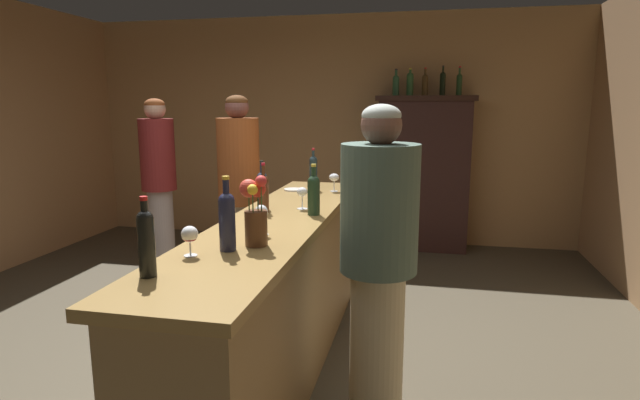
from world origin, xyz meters
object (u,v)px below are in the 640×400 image
Objects in this scene: wine_glass_front at (190,236)px; display_cabinet at (423,171)px; wine_bottle_riesling at (314,193)px; display_bottle_midleft at (410,83)px; cheese_plate at (293,190)px; wine_bottle_syrah at (264,192)px; wine_bottle_rose at (262,188)px; bartender at (378,259)px; wine_glass_mid at (302,193)px; wine_glass_spare at (261,214)px; display_bottle_left at (396,84)px; wine_bottle_pinot at (313,171)px; wine_glass_rear at (334,178)px; display_bottle_midright at (443,83)px; flower_arrangement at (255,211)px; display_bottle_right at (459,83)px; display_bottle_center at (425,84)px; wine_bottle_chardonnay at (146,240)px; wine_bottle_merlot at (227,218)px; patron_in_navy at (239,193)px; bar_counter at (278,297)px; patron_near_entrance at (159,182)px.

display_cabinet is at bearing 75.85° from wine_glass_front.
display_bottle_midleft is at bearing 81.25° from wine_bottle_riesling.
wine_bottle_syrah is at bearing -87.86° from cheese_plate.
bartender is at bearing -39.44° from wine_bottle_rose.
wine_glass_mid is (0.24, 1.12, 0.01)m from wine_glass_front.
wine_glass_mid is 0.90× the size of wine_glass_spare.
display_bottle_left reaches higher than wine_bottle_riesling.
wine_glass_rear is (0.18, -0.07, -0.04)m from wine_bottle_pinot.
wine_glass_mid is (0.21, 0.14, -0.03)m from wine_bottle_syrah.
display_bottle_midright is at bearing 74.52° from wine_glass_spare.
wine_bottle_riesling is 1.05× the size of display_bottle_left.
flower_arrangement reaches higher than cheese_plate.
display_bottle_midleft is 0.93× the size of display_bottle_midright.
wine_bottle_syrah is at bearing -114.03° from display_bottle_right.
display_bottle_left is 0.18× the size of bartender.
display_bottle_center is at bearing 65.14° from cheese_plate.
wine_bottle_syrah is at bearing -111.06° from display_bottle_midright.
display_bottle_midright is at bearing 68.94° from wine_bottle_syrah.
wine_bottle_chardonnay is 2.01× the size of wine_glass_spare.
wine_bottle_chardonnay is at bearing -112.48° from wine_bottle_merlot.
wine_glass_mid is 0.08× the size of patron_in_navy.
wine_glass_front is 0.86× the size of wine_glass_spare.
display_bottle_right reaches higher than display_cabinet.
bar_counter is 3.47m from display_bottle_midleft.
display_bottle_left is at bearing 80.63° from wine_glass_front.
wine_glass_rear is at bearing 30.17° from patron_near_entrance.
display_bottle_center is (0.97, 2.10, 0.89)m from cheese_plate.
wine_bottle_rose is 0.95× the size of display_bottle_midright.
wine_bottle_rose is 1.09m from bartender.
bar_counter is 3.24m from display_cabinet.
display_bottle_midright reaches higher than display_bottle_center.
patron_in_navy is at bearing 134.92° from wine_glass_mid.
wine_bottle_rose is 1.02× the size of display_bottle_midleft.
patron_near_entrance is 0.99× the size of patron_in_navy.
wine_glass_rear is 0.89× the size of wine_glass_spare.
bartender is at bearing -71.21° from wine_glass_rear.
wine_bottle_riesling is 3.07m from display_bottle_left.
patron_in_navy reaches higher than wine_glass_mid.
bar_counter is at bearing -110.93° from display_bottle_right.
cheese_plate is (0.02, 0.72, -0.13)m from wine_bottle_rose.
wine_bottle_chardonnay is 2.23× the size of wine_glass_mid.
display_cabinet is 5.52× the size of wine_bottle_chardonnay.
wine_bottle_pinot is (-0.01, 1.08, 0.64)m from bar_counter.
display_bottle_midleft reaches higher than wine_glass_rear.
display_bottle_center reaches higher than bar_counter.
wine_bottle_syrah is at bearing -146.33° from wine_glass_mid.
flower_arrangement is 3.88m from display_bottle_midright.
wine_glass_spare reaches higher than bar_counter.
display_bottle_midright reaches higher than wine_glass_spare.
bar_counter is 0.68m from wine_glass_mid.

